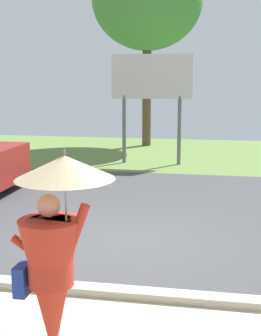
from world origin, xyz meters
TOP-DOWN VIEW (x-y plane):
  - ground_plane at (0.00, 2.95)m, footprint 40.00×22.00m
  - monk_pedestrian at (0.12, -3.50)m, footprint 1.04×0.93m
  - roadside_billboard at (-0.47, 7.58)m, footprint 2.60×0.12m
  - tree_left_far at (-1.25, 11.72)m, footprint 4.38×4.38m

SIDE VIEW (x-z plane):
  - ground_plane at x=0.00m, z-range -0.15..0.05m
  - monk_pedestrian at x=0.12m, z-range 0.01..2.14m
  - roadside_billboard at x=-0.47m, z-range 0.80..4.30m
  - tree_left_far at x=-1.25m, z-range 1.88..9.68m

